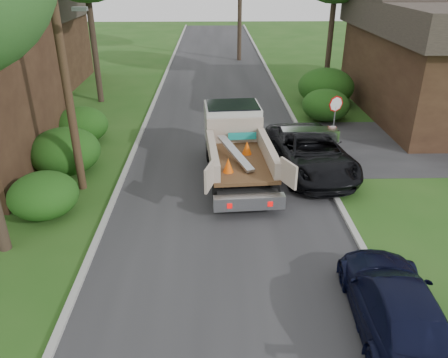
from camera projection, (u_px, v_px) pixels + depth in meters
ground at (229, 265)px, 12.60m from camera, size 120.00×120.00×0.00m
road at (222, 140)px, 21.57m from camera, size 8.00×90.00×0.02m
curb_left at (138, 140)px, 21.45m from camera, size 0.20×90.00×0.12m
curb_right at (304, 138)px, 21.64m from camera, size 0.20×90.00×0.12m
stop_sign at (335, 111)px, 20.01m from camera, size 0.71×0.32×2.48m
utility_pole at (62, 52)px, 14.66m from camera, size 2.42×1.25×10.00m
house_left_far at (26, 40)px, 30.67m from camera, size 7.56×7.56×6.00m
hedge_left_a at (44, 195)px, 14.81m from camera, size 2.34×2.34×1.53m
hedge_left_b at (65, 151)px, 17.87m from camera, size 2.86×2.86×1.87m
hedge_left_c at (81, 125)px, 21.04m from camera, size 2.60×2.60×1.70m
hedge_right_a at (326, 105)px, 24.02m from camera, size 2.60×2.60×1.70m
hedge_right_b at (326, 87)px, 26.61m from camera, size 3.38×3.38×2.21m
flatbed_truck at (235, 139)px, 18.01m from camera, size 3.12×6.65×2.46m
black_pickup at (310, 152)px, 18.08m from camera, size 3.42×6.22×1.65m
navy_suv at (396, 305)px, 10.14m from camera, size 2.25×4.91×1.39m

